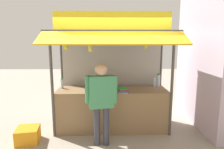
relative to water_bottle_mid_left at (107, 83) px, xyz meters
The scene contains 17 objects.
ground_plane 1.09m from the water_bottle_mid_left, 56.20° to the right, with size 20.00×20.00×0.00m, color #9E9384.
stall_counter 0.63m from the water_bottle_mid_left, 56.20° to the right, with size 2.53×0.76×0.95m, color olive.
stall_structure 0.57m from the water_bottle_mid_left, 22.08° to the right, with size 2.73×1.66×2.62m.
water_bottle_mid_left is the anchor object (origin of this frame).
water_bottle_back_right 1.06m from the water_bottle_mid_left, behind, with size 0.07×0.07×0.24m.
water_bottle_rear_center 1.29m from the water_bottle_mid_left, ahead, with size 0.09×0.09×0.32m.
water_bottle_back_left 0.18m from the water_bottle_mid_left, 163.30° to the right, with size 0.08×0.08×0.27m.
water_bottle_mid_right 0.16m from the water_bottle_mid_left, 21.28° to the right, with size 0.06×0.06×0.22m.
water_bottle_front_right 1.17m from the water_bottle_mid_left, ahead, with size 0.06×0.06×0.22m.
magazine_stack_front_left 0.37m from the water_bottle_mid_left, 137.67° to the right, with size 0.21×0.29×0.04m.
magazine_stack_center 0.57m from the water_bottle_mid_left, 49.04° to the right, with size 0.24×0.30×0.09m.
banana_bunch_inner_left 1.38m from the water_bottle_mid_left, 40.31° to the right, with size 0.10×0.10×0.24m.
banana_bunch_inner_right 1.38m from the water_bottle_mid_left, 139.97° to the right, with size 0.09×0.09×0.25m.
banana_bunch_rightmost 1.13m from the water_bottle_mid_left, 114.87° to the right, with size 0.10×0.10×0.30m.
vendor_person 0.96m from the water_bottle_mid_left, 95.68° to the right, with size 0.62×0.29×1.64m.
plastic_crate 2.02m from the water_bottle_mid_left, 153.15° to the right, with size 0.43×0.43×0.30m, color orange.
neighbour_wall 2.33m from the water_bottle_mid_left, ahead, with size 0.20×2.40×3.31m, color #BDA8B7.
Camera 1 is at (-0.08, -4.37, 2.05)m, focal length 31.10 mm.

